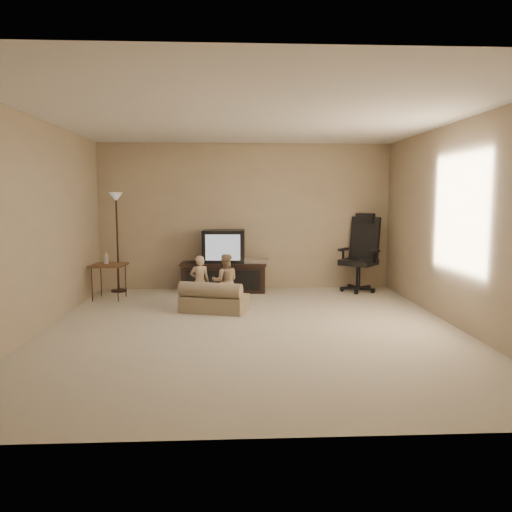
{
  "coord_description": "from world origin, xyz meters",
  "views": [
    {
      "loc": [
        -0.25,
        -5.87,
        1.58
      ],
      "look_at": [
        0.08,
        0.6,
        0.82
      ],
      "focal_mm": 35.0,
      "sensor_mm": 36.0,
      "label": 1
    }
  ],
  "objects_px": {
    "side_table": "(108,265)",
    "floor_lamp": "(117,220)",
    "toddler_right": "(225,281)",
    "child_sofa": "(213,300)",
    "toddler_left": "(200,282)",
    "office_chair": "(360,263)",
    "tv_stand": "(224,266)"
  },
  "relations": [
    {
      "from": "side_table",
      "to": "floor_lamp",
      "type": "bearing_deg",
      "value": 89.53
    },
    {
      "from": "toddler_right",
      "to": "child_sofa",
      "type": "bearing_deg",
      "value": 53.97
    },
    {
      "from": "side_table",
      "to": "child_sofa",
      "type": "xyz_separation_m",
      "value": [
        1.66,
        -0.97,
        -0.36
      ]
    },
    {
      "from": "child_sofa",
      "to": "toddler_left",
      "type": "relative_size",
      "value": 1.3
    },
    {
      "from": "side_table",
      "to": "toddler_left",
      "type": "distance_m",
      "value": 1.63
    },
    {
      "from": "toddler_left",
      "to": "toddler_right",
      "type": "distance_m",
      "value": 0.36
    },
    {
      "from": "side_table",
      "to": "office_chair",
      "type": "bearing_deg",
      "value": 7.03
    },
    {
      "from": "child_sofa",
      "to": "tv_stand",
      "type": "bearing_deg",
      "value": 102.34
    },
    {
      "from": "office_chair",
      "to": "toddler_left",
      "type": "xyz_separation_m",
      "value": [
        -2.64,
        -1.22,
        -0.09
      ]
    },
    {
      "from": "office_chair",
      "to": "toddler_left",
      "type": "height_order",
      "value": "office_chair"
    },
    {
      "from": "side_table",
      "to": "toddler_right",
      "type": "bearing_deg",
      "value": -21.91
    },
    {
      "from": "tv_stand",
      "to": "child_sofa",
      "type": "distance_m",
      "value": 1.58
    },
    {
      "from": "office_chair",
      "to": "side_table",
      "type": "height_order",
      "value": "office_chair"
    },
    {
      "from": "floor_lamp",
      "to": "office_chair",
      "type": "bearing_deg",
      "value": -1.87
    },
    {
      "from": "tv_stand",
      "to": "toddler_left",
      "type": "distance_m",
      "value": 1.34
    },
    {
      "from": "side_table",
      "to": "toddler_left",
      "type": "relative_size",
      "value": 0.98
    },
    {
      "from": "toddler_left",
      "to": "side_table",
      "type": "bearing_deg",
      "value": -29.97
    },
    {
      "from": "toddler_right",
      "to": "floor_lamp",
      "type": "bearing_deg",
      "value": -38.6
    },
    {
      "from": "toddler_right",
      "to": "tv_stand",
      "type": "bearing_deg",
      "value": -90.22
    },
    {
      "from": "tv_stand",
      "to": "floor_lamp",
      "type": "relative_size",
      "value": 0.88
    },
    {
      "from": "toddler_left",
      "to": "office_chair",
      "type": "bearing_deg",
      "value": -158.79
    },
    {
      "from": "office_chair",
      "to": "toddler_right",
      "type": "distance_m",
      "value": 2.59
    },
    {
      "from": "toddler_right",
      "to": "office_chair",
      "type": "bearing_deg",
      "value": -153.02
    },
    {
      "from": "office_chair",
      "to": "floor_lamp",
      "type": "bearing_deg",
      "value": -144.02
    },
    {
      "from": "child_sofa",
      "to": "toddler_left",
      "type": "height_order",
      "value": "toddler_left"
    },
    {
      "from": "side_table",
      "to": "toddler_right",
      "type": "height_order",
      "value": "toddler_right"
    },
    {
      "from": "side_table",
      "to": "toddler_left",
      "type": "bearing_deg",
      "value": -26.29
    },
    {
      "from": "tv_stand",
      "to": "toddler_left",
      "type": "bearing_deg",
      "value": -101.24
    },
    {
      "from": "toddler_left",
      "to": "tv_stand",
      "type": "bearing_deg",
      "value": -108.07
    },
    {
      "from": "tv_stand",
      "to": "side_table",
      "type": "xyz_separation_m",
      "value": [
        -1.79,
        -0.58,
        0.1
      ]
    },
    {
      "from": "side_table",
      "to": "floor_lamp",
      "type": "xyz_separation_m",
      "value": [
        0.01,
        0.64,
        0.68
      ]
    },
    {
      "from": "side_table",
      "to": "toddler_right",
      "type": "relative_size",
      "value": 0.95
    }
  ]
}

